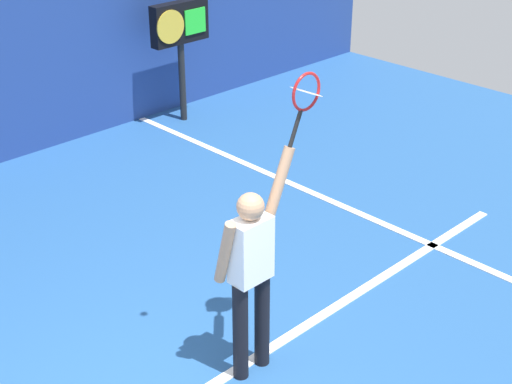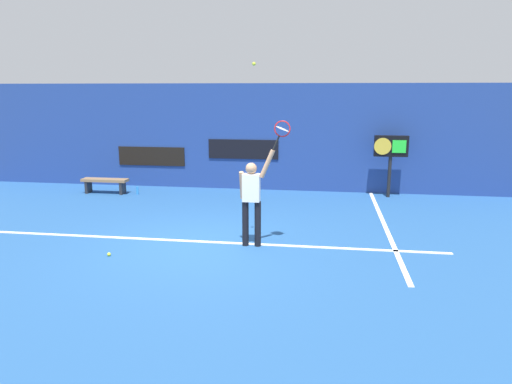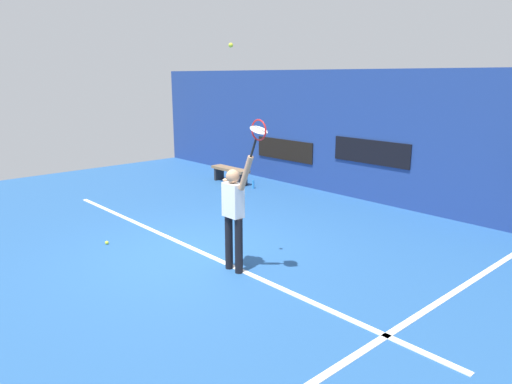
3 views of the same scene
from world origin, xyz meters
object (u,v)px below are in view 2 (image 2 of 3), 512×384
(tennis_ball, at_px, (254,64))
(court_bench, at_px, (105,182))
(tennis_racket, at_px, (282,130))
(tennis_player, at_px, (252,197))
(water_bottle, at_px, (137,190))
(scoreboard_clock, at_px, (391,149))
(spare_ball, at_px, (109,254))

(tennis_ball, height_order, court_bench, tennis_ball)
(tennis_racket, bearing_deg, tennis_player, 179.58)
(tennis_player, height_order, water_bottle, tennis_player)
(tennis_player, bearing_deg, scoreboard_clock, 56.08)
(court_bench, relative_size, spare_ball, 20.59)
(scoreboard_clock, xyz_separation_m, spare_ball, (-5.86, -5.88, -1.38))
(tennis_player, relative_size, court_bench, 1.40)
(tennis_racket, height_order, spare_ball, tennis_racket)
(tennis_racket, height_order, court_bench, tennis_racket)
(tennis_ball, height_order, water_bottle, tennis_ball)
(scoreboard_clock, distance_m, spare_ball, 8.42)
(tennis_player, relative_size, water_bottle, 8.17)
(tennis_player, relative_size, tennis_racket, 3.15)
(tennis_player, xyz_separation_m, tennis_ball, (0.06, -0.07, 2.54))
(tennis_player, distance_m, spare_ball, 2.94)
(scoreboard_clock, bearing_deg, water_bottle, -174.26)
(court_bench, bearing_deg, water_bottle, 0.00)
(court_bench, xyz_separation_m, water_bottle, (1.01, 0.00, -0.22))
(water_bottle, bearing_deg, tennis_ball, -45.11)
(tennis_racket, relative_size, water_bottle, 2.59)
(scoreboard_clock, relative_size, water_bottle, 7.50)
(scoreboard_clock, bearing_deg, spare_ball, -134.92)
(scoreboard_clock, bearing_deg, court_bench, -174.95)
(scoreboard_clock, height_order, court_bench, scoreboard_clock)
(tennis_ball, bearing_deg, tennis_racket, 6.84)
(tennis_player, xyz_separation_m, scoreboard_clock, (3.28, 4.88, 0.40))
(tennis_player, relative_size, tennis_ball, 28.85)
(scoreboard_clock, xyz_separation_m, court_bench, (-8.43, -0.74, -1.07))
(scoreboard_clock, relative_size, court_bench, 1.29)
(tennis_ball, relative_size, water_bottle, 0.28)
(tennis_ball, height_order, spare_ball, tennis_ball)
(court_bench, bearing_deg, tennis_ball, -38.94)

